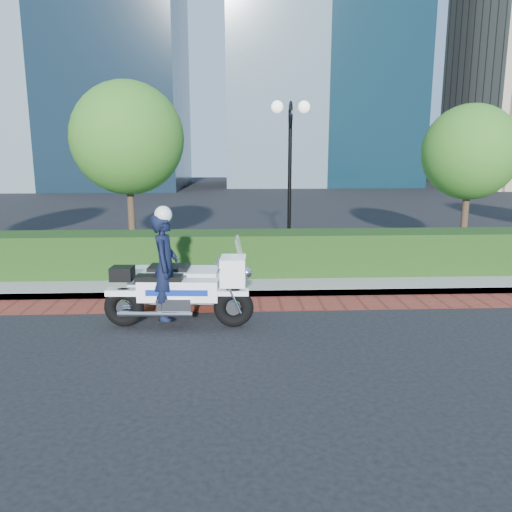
{
  "coord_description": "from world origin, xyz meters",
  "views": [
    {
      "loc": [
        -0.55,
        -8.22,
        2.98
      ],
      "look_at": [
        -0.08,
        1.5,
        1.0
      ],
      "focal_mm": 35.0,
      "sensor_mm": 36.0,
      "label": 1
    }
  ],
  "objects_px": {
    "lamppost": "(290,155)",
    "tree_c": "(470,152)",
    "police_motorcycle": "(176,281)",
    "tree_b": "(128,138)"
  },
  "relations": [
    {
      "from": "lamppost",
      "to": "tree_c",
      "type": "distance_m",
      "value": 5.65
    },
    {
      "from": "lamppost",
      "to": "tree_c",
      "type": "height_order",
      "value": "tree_c"
    },
    {
      "from": "police_motorcycle",
      "to": "tree_c",
      "type": "bearing_deg",
      "value": 39.62
    },
    {
      "from": "tree_b",
      "to": "tree_c",
      "type": "height_order",
      "value": "tree_b"
    },
    {
      "from": "lamppost",
      "to": "tree_b",
      "type": "relative_size",
      "value": 0.86
    },
    {
      "from": "tree_b",
      "to": "tree_c",
      "type": "xyz_separation_m",
      "value": [
        10.0,
        -0.0,
        -0.39
      ]
    },
    {
      "from": "tree_b",
      "to": "police_motorcycle",
      "type": "xyz_separation_m",
      "value": [
        1.92,
        -5.9,
        -2.7
      ]
    },
    {
      "from": "lamppost",
      "to": "tree_c",
      "type": "relative_size",
      "value": 0.98
    },
    {
      "from": "tree_c",
      "to": "police_motorcycle",
      "type": "relative_size",
      "value": 1.63
    },
    {
      "from": "police_motorcycle",
      "to": "lamppost",
      "type": "bearing_deg",
      "value": 64.18
    }
  ]
}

